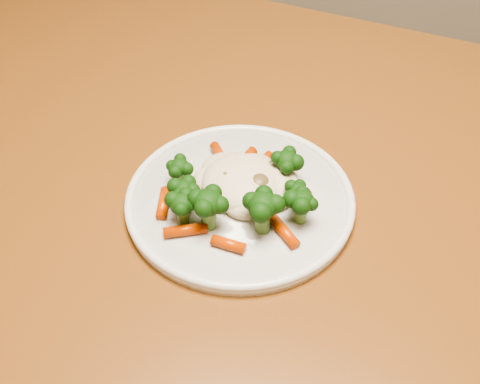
% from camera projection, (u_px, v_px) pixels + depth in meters
% --- Properties ---
extents(dining_table, '(1.34, 1.01, 0.75)m').
position_uv_depth(dining_table, '(226.00, 211.00, 0.82)').
color(dining_table, brown).
rests_on(dining_table, ground).
extents(plate, '(0.26, 0.26, 0.01)m').
position_uv_depth(plate, '(240.00, 201.00, 0.69)').
color(plate, silver).
rests_on(plate, dining_table).
extents(meal, '(0.18, 0.16, 0.05)m').
position_uv_depth(meal, '(240.00, 189.00, 0.66)').
color(meal, beige).
rests_on(meal, plate).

